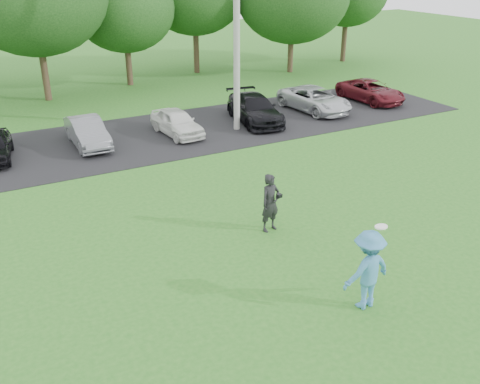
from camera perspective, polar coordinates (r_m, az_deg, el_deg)
name	(u,v)px	position (r m, az deg, el deg)	size (l,w,h in m)	color
ground	(311,298)	(12.73, 7.63, -11.11)	(100.00, 100.00, 0.00)	#23641C
parking_lot	(135,139)	(23.36, -11.16, 5.58)	(32.00, 6.50, 0.03)	black
utility_pole	(237,18)	(23.23, -0.37, 18.08)	(0.28, 0.28, 9.63)	gray
frisbee_player	(367,270)	(12.18, 13.44, -8.07)	(1.25, 0.76, 2.04)	teal
camera_bystander	(270,203)	(15.08, 3.27, -1.16)	(0.69, 0.52, 1.71)	black
parked_cars	(132,126)	(23.10, -11.49, 6.89)	(28.37, 5.02, 1.23)	silver
tree_row	(98,0)	(32.09, -14.90, 19.22)	(42.39, 9.85, 8.64)	#38281C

